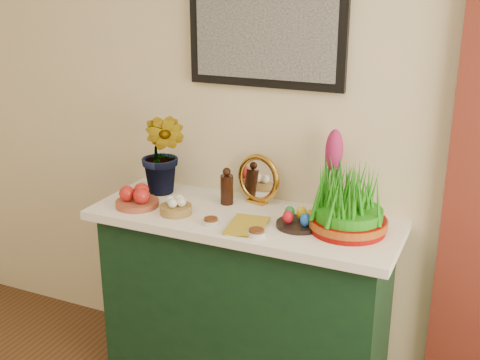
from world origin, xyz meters
The scene contains 13 objects.
sideboard centered at (-0.02, 2.00, 0.42)m, with size 1.30×0.45×0.85m, color black.
tablecloth centered at (-0.02, 2.00, 0.87)m, with size 1.40×0.55×0.04m, color white.
hyacinth_green centered at (-0.49, 2.10, 1.16)m, with size 0.27×0.23×0.54m, color #257721.
apple_bowl centered at (-0.52, 1.89, 0.93)m, with size 0.23×0.23×0.10m.
garlic_basket centered at (-0.31, 1.89, 0.92)m, with size 0.16×0.16×0.08m.
vinegar_cruet centered at (-0.15, 2.10, 0.97)m, with size 0.06×0.06×0.18m.
mirror centered at (-0.03, 2.18, 1.00)m, with size 0.24×0.11×0.24m.
book centered at (-0.03, 1.86, 0.90)m, with size 0.14×0.21×0.03m, color gold.
spice_dish_left centered at (-0.11, 1.84, 0.90)m, with size 0.07×0.07×0.03m.
spice_dish_right centered at (0.12, 1.81, 0.90)m, with size 0.08×0.08×0.03m.
egg_plate centered at (0.24, 1.98, 0.92)m, with size 0.23×0.23×0.08m.
hyacinth_pink centered at (0.34, 2.15, 1.07)m, with size 0.12×0.12×0.40m.
wheatgrass_sabzeh centered at (0.44, 2.02, 1.01)m, with size 0.33×0.33×0.27m.
Camera 1 is at (0.99, -0.29, 1.91)m, focal length 45.00 mm.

